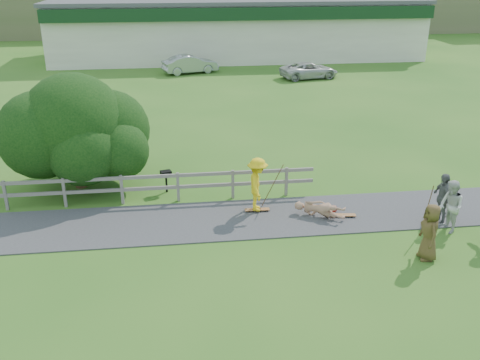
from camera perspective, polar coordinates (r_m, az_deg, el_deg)
The scene contains 18 objects.
ground at distance 16.87m, azimuth 0.54°, elevation -6.49°, with size 260.00×260.00×0.00m, color #2D631C.
path at distance 18.18m, azimuth -0.11°, elevation -4.18°, with size 34.00×3.00×0.04m, color #353437.
fence at distance 19.58m, azimuth -14.32°, elevation -0.64°, with size 15.05×0.10×1.10m.
strip_mall at distance 50.26m, azimuth -0.38°, elevation 15.96°, with size 32.50×10.75×5.10m.
skater_rider at distance 18.34m, azimuth 1.87°, elevation -0.76°, with size 1.22×0.70×1.89m, color yellow.
skater_fallen at distance 18.39m, azimuth 8.50°, elevation -3.10°, with size 1.73×0.41×0.63m, color #A7785C.
spectator_a at distance 18.35m, azimuth 21.56°, elevation -2.66°, with size 0.84×0.66×1.74m, color beige.
spectator_b at distance 18.86m, azimuth 20.79°, elevation -1.84°, with size 1.03×0.43×1.75m, color slate.
spectator_c at distance 16.46m, azimuth 19.59°, elevation -5.26°, with size 0.85×0.55×1.73m, color brown.
car_silver at distance 42.70m, azimuth -5.34°, elevation 12.20°, with size 1.49×4.27×1.41m, color #9FA2A6.
car_white at distance 40.96m, azimuth 7.38°, elevation 11.53°, with size 1.99×4.32×1.20m, color beige.
tree at distance 21.16m, azimuth -16.98°, elevation 3.20°, with size 6.19×6.19×3.10m, color black, non-canonical shape.
bbq at distance 20.34m, azimuth -7.86°, elevation -0.16°, with size 0.39×0.30×0.85m, color black, non-canonical shape.
longboard_rider at distance 18.71m, azimuth 1.83°, elevation -3.29°, with size 0.87×0.21×0.10m, color brown, non-canonical shape.
longboard_fallen at distance 18.64m, azimuth 10.91°, elevation -3.81°, with size 0.88×0.22×0.10m, color brown, non-canonical shape.
helmet at distance 18.93m, azimuth 9.94°, elevation -3.05°, with size 0.25×0.25×0.25m, color red.
pole_rider at distance 18.83m, azimuth 3.48°, elevation -0.39°, with size 0.03×0.03×1.75m, color #523720.
pole_spec_left at distance 17.88m, azimuth 19.31°, elevation -3.05°, with size 0.03×0.03×1.70m, color #523720.
Camera 1 is at (-2.04, -14.64, 8.12)m, focal length 40.00 mm.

